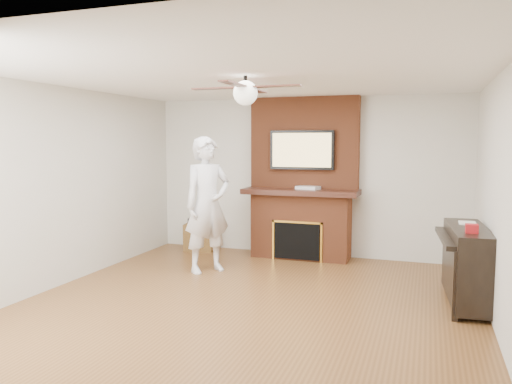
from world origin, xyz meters
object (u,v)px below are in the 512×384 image
(person, at_px, (208,205))
(piano, at_px, (467,263))
(side_table, at_px, (201,235))
(fireplace, at_px, (302,194))

(person, relative_size, piano, 1.39)
(piano, bearing_deg, person, 169.59)
(side_table, xyz_separation_m, piano, (4.01, -1.58, 0.22))
(person, bearing_deg, fireplace, -0.30)
(person, distance_m, piano, 3.36)
(person, distance_m, side_table, 1.58)
(piano, bearing_deg, fireplace, 139.81)
(fireplace, distance_m, side_table, 1.88)
(person, bearing_deg, piano, -58.10)
(fireplace, xyz_separation_m, person, (-1.02, -1.30, -0.06))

